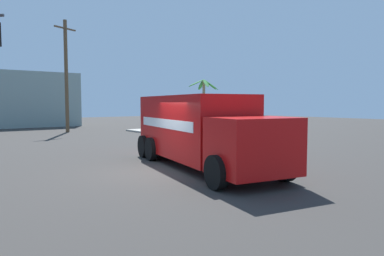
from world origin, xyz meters
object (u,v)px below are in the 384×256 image
at_px(vending_machine_blue, 204,118).
at_px(palm_tree_far, 204,94).
at_px(delivery_truck, 200,129).
at_px(utility_pole, 66,75).
at_px(vending_machine_red, 183,119).

bearing_deg(vending_machine_blue, palm_tree_far, -134.79).
height_order(delivery_truck, palm_tree_far, palm_tree_far).
relative_size(delivery_truck, utility_pole, 0.91).
bearing_deg(utility_pole, vending_machine_blue, -21.33).
bearing_deg(vending_machine_blue, vending_machine_red, -169.58).
relative_size(delivery_truck, vending_machine_blue, 4.64).
relative_size(vending_machine_red, utility_pole, 0.20).
relative_size(palm_tree_far, utility_pole, 0.48).
height_order(vending_machine_blue, palm_tree_far, palm_tree_far).
bearing_deg(delivery_truck, utility_pole, 86.78).
relative_size(delivery_truck, vending_machine_red, 4.64).
bearing_deg(palm_tree_far, vending_machine_red, -174.62).
distance_m(delivery_truck, palm_tree_far, 19.44).
relative_size(vending_machine_red, palm_tree_far, 0.40).
xyz_separation_m(vending_machine_red, vending_machine_blue, (2.83, 0.52, 0.00)).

